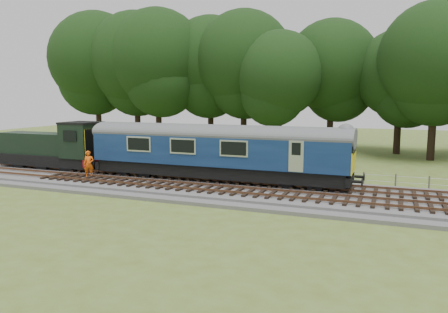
% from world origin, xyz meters
% --- Properties ---
extents(ground, '(120.00, 120.00, 0.00)m').
position_xyz_m(ground, '(0.00, 0.00, 0.00)').
color(ground, '#546324').
rests_on(ground, ground).
extents(ballast, '(70.00, 7.00, 0.35)m').
position_xyz_m(ballast, '(0.00, 0.00, 0.17)').
color(ballast, '#4C4C4F').
rests_on(ballast, ground).
extents(track_north, '(67.20, 2.40, 0.21)m').
position_xyz_m(track_north, '(0.00, 1.40, 0.42)').
color(track_north, black).
rests_on(track_north, ballast).
extents(track_south, '(67.20, 2.40, 0.21)m').
position_xyz_m(track_south, '(0.00, -1.60, 0.42)').
color(track_south, black).
rests_on(track_south, ballast).
extents(fence, '(64.00, 0.12, 1.00)m').
position_xyz_m(fence, '(0.00, 4.50, 0.00)').
color(fence, '#6B6054').
rests_on(fence, ground).
extents(tree_line, '(70.00, 8.00, 18.00)m').
position_xyz_m(tree_line, '(0.00, 22.00, 0.00)').
color(tree_line, black).
rests_on(tree_line, ground).
extents(dmu_railcar, '(18.05, 2.86, 3.88)m').
position_xyz_m(dmu_railcar, '(-5.46, 1.40, 2.61)').
color(dmu_railcar, black).
rests_on(dmu_railcar, ground).
extents(shunter_loco, '(8.92, 2.60, 3.38)m').
position_xyz_m(shunter_loco, '(-19.39, 1.40, 1.97)').
color(shunter_loco, black).
rests_on(shunter_loco, ground).
extents(worker, '(0.83, 0.76, 1.90)m').
position_xyz_m(worker, '(-14.15, -1.03, 1.30)').
color(worker, '#F1590C').
rests_on(worker, ballast).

